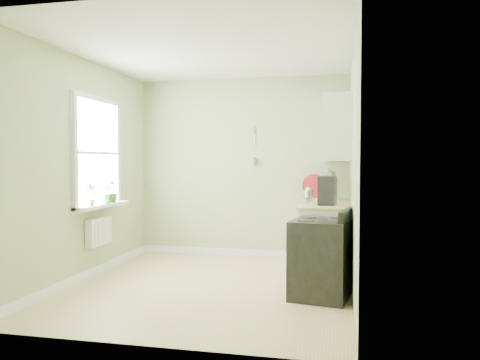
% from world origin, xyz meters
% --- Properties ---
extents(floor, '(3.20, 3.60, 0.02)m').
position_xyz_m(floor, '(0.00, 0.00, -0.01)').
color(floor, tan).
rests_on(floor, ground).
extents(ceiling, '(3.20, 3.60, 0.02)m').
position_xyz_m(ceiling, '(0.00, 0.00, 2.71)').
color(ceiling, white).
rests_on(ceiling, wall_back).
extents(wall_back, '(3.20, 0.02, 2.70)m').
position_xyz_m(wall_back, '(0.00, 1.81, 1.35)').
color(wall_back, '#A7B87D').
rests_on(wall_back, floor).
extents(wall_left, '(0.02, 3.60, 2.70)m').
position_xyz_m(wall_left, '(-1.61, 0.00, 1.35)').
color(wall_left, '#A7B87D').
rests_on(wall_left, floor).
extents(wall_right, '(0.02, 3.60, 2.70)m').
position_xyz_m(wall_right, '(1.61, 0.00, 1.35)').
color(wall_right, '#A7B87D').
rests_on(wall_right, floor).
extents(base_cabinets, '(0.60, 1.60, 0.87)m').
position_xyz_m(base_cabinets, '(1.30, 1.00, 0.43)').
color(base_cabinets, white).
rests_on(base_cabinets, floor).
extents(countertop, '(0.64, 1.60, 0.04)m').
position_xyz_m(countertop, '(1.29, 1.00, 0.89)').
color(countertop, beige).
rests_on(countertop, base_cabinets).
extents(upper_cabinets, '(0.35, 1.40, 0.80)m').
position_xyz_m(upper_cabinets, '(1.43, 1.10, 1.85)').
color(upper_cabinets, white).
rests_on(upper_cabinets, wall_right).
extents(window, '(0.06, 1.14, 1.44)m').
position_xyz_m(window, '(-1.58, 0.30, 1.55)').
color(window, white).
rests_on(window, wall_left).
extents(window_sill, '(0.18, 1.14, 0.04)m').
position_xyz_m(window_sill, '(-1.51, 0.30, 0.88)').
color(window_sill, white).
rests_on(window_sill, wall_left).
extents(radiator, '(0.12, 0.50, 0.35)m').
position_xyz_m(radiator, '(-1.54, 0.25, 0.55)').
color(radiator, white).
rests_on(radiator, wall_left).
extents(wall_utensils, '(0.02, 0.14, 0.58)m').
position_xyz_m(wall_utensils, '(0.20, 1.78, 1.56)').
color(wall_utensils, beige).
rests_on(wall_utensils, wall_back).
extents(stove, '(0.70, 0.76, 0.94)m').
position_xyz_m(stove, '(1.28, -0.17, 0.42)').
color(stove, black).
rests_on(stove, floor).
extents(stand_mixer, '(0.26, 0.38, 0.43)m').
position_xyz_m(stand_mixer, '(1.30, 1.38, 1.09)').
color(stand_mixer, '#B2B2B7').
rests_on(stand_mixer, countertop).
extents(kettle, '(0.19, 0.11, 0.19)m').
position_xyz_m(kettle, '(1.05, 1.11, 1.01)').
color(kettle, silver).
rests_on(kettle, countertop).
extents(coffee_maker, '(0.23, 0.25, 0.35)m').
position_xyz_m(coffee_maker, '(1.31, 0.61, 1.08)').
color(coffee_maker, black).
rests_on(coffee_maker, countertop).
extents(red_tray, '(0.35, 0.15, 0.35)m').
position_xyz_m(red_tray, '(1.10, 1.72, 1.08)').
color(red_tray, '#AC171E').
rests_on(red_tray, countertop).
extents(jar, '(0.07, 0.07, 0.08)m').
position_xyz_m(jar, '(1.05, 0.72, 0.95)').
color(jar, '#B3AF90').
rests_on(jar, countertop).
extents(plant_a, '(0.17, 0.18, 0.29)m').
position_xyz_m(plant_a, '(-1.50, 0.00, 1.04)').
color(plant_a, '#367A2A').
rests_on(plant_a, window_sill).
extents(plant_b, '(0.17, 0.19, 0.27)m').
position_xyz_m(plant_b, '(-1.50, 0.40, 1.03)').
color(plant_b, '#367A2A').
rests_on(plant_b, window_sill).
extents(plant_c, '(0.22, 0.22, 0.29)m').
position_xyz_m(plant_c, '(-1.50, 0.52, 1.05)').
color(plant_c, '#367A2A').
rests_on(plant_c, window_sill).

